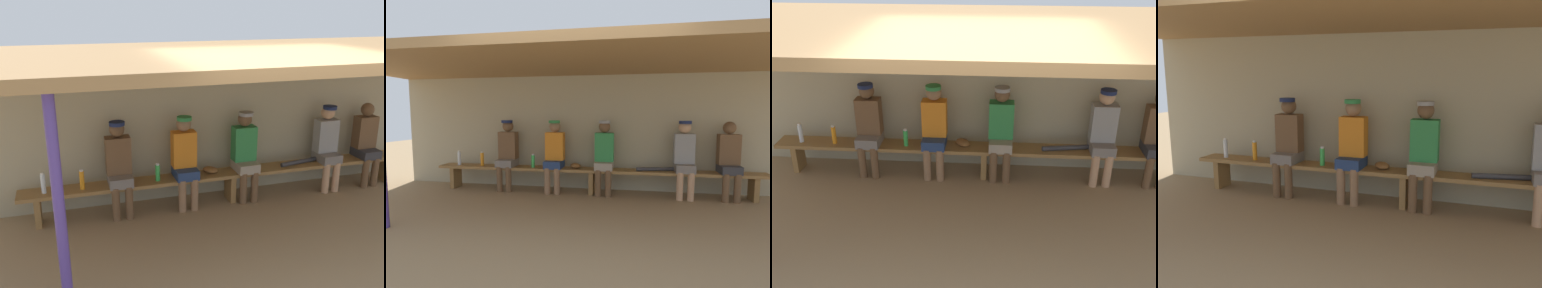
% 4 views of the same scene
% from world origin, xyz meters
% --- Properties ---
extents(ground_plane, '(24.00, 24.00, 0.00)m').
position_xyz_m(ground_plane, '(0.00, 0.00, 0.00)').
color(ground_plane, '#937754').
extents(back_wall, '(8.00, 0.20, 2.20)m').
position_xyz_m(back_wall, '(0.00, 2.00, 1.10)').
color(back_wall, tan).
rests_on(back_wall, ground).
extents(dugout_roof, '(8.00, 2.80, 0.12)m').
position_xyz_m(dugout_roof, '(0.00, 0.70, 2.26)').
color(dugout_roof, '#9E7547').
rests_on(dugout_roof, back_wall).
extents(bench, '(6.00, 0.36, 0.46)m').
position_xyz_m(bench, '(0.00, 1.55, 0.39)').
color(bench, olive).
rests_on(bench, ground).
extents(player_in_red, '(0.34, 0.42, 1.34)m').
position_xyz_m(player_in_red, '(0.23, 1.55, 0.75)').
color(player_in_red, gray).
rests_on(player_in_red, ground).
extents(player_with_sunglasses, '(0.34, 0.42, 1.34)m').
position_xyz_m(player_with_sunglasses, '(-0.71, 1.55, 0.75)').
color(player_with_sunglasses, navy).
rests_on(player_with_sunglasses, ground).
extents(player_shirtless_tan, '(0.34, 0.42, 1.34)m').
position_xyz_m(player_shirtless_tan, '(-1.64, 1.55, 0.75)').
color(player_shirtless_tan, slate).
rests_on(player_shirtless_tan, ground).
extents(water_bottle_clear, '(0.06, 0.06, 0.25)m').
position_xyz_m(water_bottle_clear, '(-1.11, 1.52, 0.58)').
color(water_bottle_clear, green).
rests_on(water_bottle_clear, bench).
extents(water_bottle_orange, '(0.06, 0.06, 0.28)m').
position_xyz_m(water_bottle_orange, '(-2.15, 1.51, 0.59)').
color(water_bottle_orange, orange).
rests_on(water_bottle_orange, bench).
extents(water_bottle_blue, '(0.06, 0.06, 0.28)m').
position_xyz_m(water_bottle_blue, '(-2.65, 1.53, 0.60)').
color(water_bottle_blue, silver).
rests_on(water_bottle_blue, bench).
extents(baseball_glove_tan, '(0.29, 0.29, 0.09)m').
position_xyz_m(baseball_glove_tan, '(-0.31, 1.58, 0.51)').
color(baseball_glove_tan, brown).
rests_on(baseball_glove_tan, bench).
extents(baseball_bat, '(0.79, 0.20, 0.07)m').
position_xyz_m(baseball_bat, '(1.19, 1.55, 0.49)').
color(baseball_bat, '#333338').
rests_on(baseball_bat, bench).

